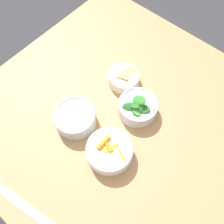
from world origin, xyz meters
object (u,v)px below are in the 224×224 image
object	(u,v)px
bowl_cookies	(124,78)
bowl_beans_hotdog	(75,118)
bowl_greens	(138,107)
ruler	(25,207)
bowl_carrots	(110,151)

from	to	relation	value
bowl_cookies	bowl_beans_hotdog	bearing A→B (deg)	85.69
bowl_greens	bowl_cookies	world-z (taller)	bowl_greens
bowl_greens	ruler	distance (m)	0.52
bowl_beans_hotdog	ruler	size ratio (longest dim) A/B	0.58
bowl_cookies	ruler	distance (m)	0.59
bowl_greens	bowl_beans_hotdog	distance (m)	0.24
bowl_beans_hotdog	ruler	bearing A→B (deg)	105.27
bowl_carrots	ruler	bearing A→B (deg)	73.85
bowl_carrots	bowl_greens	size ratio (longest dim) A/B	1.08
bowl_carrots	ruler	distance (m)	0.33
bowl_greens	bowl_cookies	size ratio (longest dim) A/B	1.17
bowl_carrots	ruler	size ratio (longest dim) A/B	0.61
bowl_beans_hotdog	ruler	world-z (taller)	bowl_beans_hotdog
bowl_carrots	bowl_greens	world-z (taller)	bowl_greens
bowl_cookies	ruler	size ratio (longest dim) A/B	0.48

